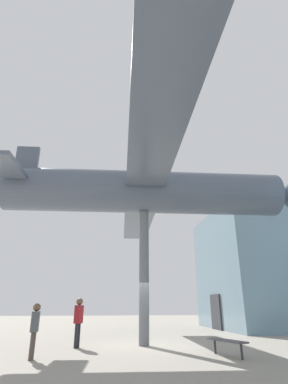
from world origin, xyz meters
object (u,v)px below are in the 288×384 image
Objects in this scene: suspended_airplane at (149,192)px; plaza_bench at (227,342)px; visitor_second at (35,327)px; support_pylon_central at (144,274)px; visitor_person at (78,318)px.

plaza_bench is at bearing 38.02° from suspended_airplane.
visitor_second is 6.28m from plaza_bench.
suspended_airplane reaches higher than support_pylon_central.
visitor_person reaches higher than visitor_second.
plaza_bench is at bearing 83.76° from visitor_second.
suspended_airplane is 7.39m from plaza_bench.
suspended_airplane is at bearing -144.92° from plaza_bench.
plaza_bench is (0.12, 6.26, -0.49)m from visitor_second.
visitor_person is 5.83m from plaza_bench.
suspended_airplane is at bearing 120.32° from visitor_second.
suspended_airplane is 7.75m from visitor_second.
visitor_person is 2.86m from visitor_second.
visitor_second is (2.61, -1.15, -0.15)m from visitor_person.
support_pylon_central is 4.59m from plaza_bench.
visitor_second reaches higher than plaza_bench.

